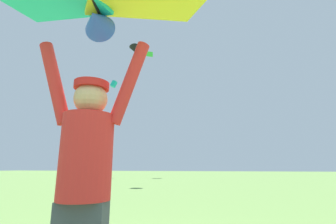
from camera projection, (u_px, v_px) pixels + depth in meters
name	position (u px, v px, depth m)	size (l,w,h in m)	color
kite_flyer_person	(85.00, 181.00, 1.55)	(0.81, 0.41, 1.92)	#424751
distant_kite_black_mid_right	(135.00, 49.00, 16.69)	(1.04, 0.98, 1.59)	black
distant_kite_green_mid_left	(150.00, 54.00, 29.61)	(1.12, 1.07, 0.48)	green
distant_kite_teal_far_center	(114.00, 84.00, 27.29)	(0.67, 0.64, 0.90)	#19B2AD
marker_flag	(108.00, 137.00, 6.55)	(0.30, 0.24, 2.09)	silver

